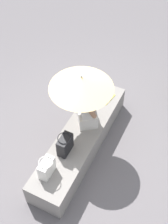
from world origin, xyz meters
The scene contains 7 objects.
ground_plane centered at (0.00, 0.00, 0.00)m, with size 14.00×14.00×0.00m, color #605B5E.
stone_bench centered at (0.00, 0.00, 0.20)m, with size 2.33×0.55×0.40m, color gray.
person_seated centered at (0.24, 0.01, 0.79)m, with size 0.50×0.44×0.90m.
parasol centered at (0.14, 0.05, 1.30)m, with size 0.89×0.89×1.03m.
handbag_black centered at (-0.81, 0.10, 0.54)m, with size 0.26×0.19×0.29m.
tote_bag_canvas centered at (-0.38, 0.05, 0.56)m, with size 0.27×0.20×0.32m.
magazine centered at (0.84, -0.05, 0.41)m, with size 0.28×0.20×0.01m, color #EAE04C.
Camera 1 is at (-2.43, -1.24, 4.03)m, focal length 48.11 mm.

